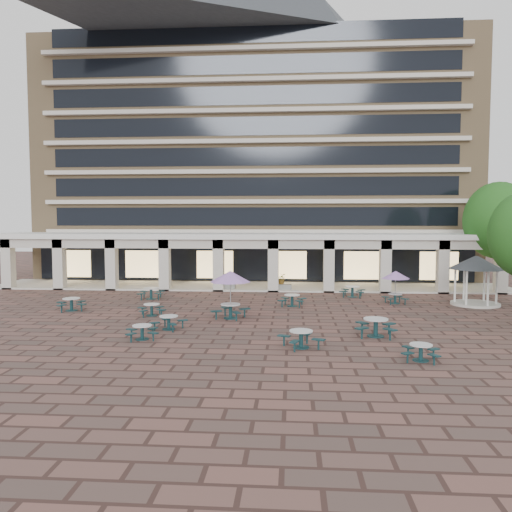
% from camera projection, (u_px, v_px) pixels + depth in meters
% --- Properties ---
extents(ground, '(120.00, 120.00, 0.00)m').
position_uv_depth(ground, '(224.00, 324.00, 26.10)').
color(ground, brown).
rests_on(ground, ground).
extents(apartment_building, '(40.00, 15.50, 25.20)m').
position_uv_depth(apartment_building, '(258.00, 150.00, 50.56)').
color(apartment_building, '#A3845C').
rests_on(apartment_building, ground).
extents(retail_arcade, '(42.00, 6.60, 4.40)m').
position_uv_depth(retail_arcade, '(249.00, 251.00, 40.61)').
color(retail_arcade, white).
rests_on(retail_arcade, ground).
extents(picnic_table_1, '(1.75, 1.75, 0.66)m').
position_uv_depth(picnic_table_1, '(142.00, 331.00, 22.73)').
color(picnic_table_1, '#14363C').
rests_on(picnic_table_1, ground).
extents(picnic_table_2, '(2.07, 2.07, 0.75)m').
position_uv_depth(picnic_table_2, '(301.00, 337.00, 21.22)').
color(picnic_table_2, '#14363C').
rests_on(picnic_table_2, ground).
extents(picnic_table_3, '(2.12, 2.12, 0.86)m').
position_uv_depth(picnic_table_3, '(376.00, 326.00, 23.29)').
color(picnic_table_3, '#14363C').
rests_on(picnic_table_3, ground).
extents(picnic_table_5, '(1.83, 1.83, 0.68)m').
position_uv_depth(picnic_table_5, '(152.00, 309.00, 28.45)').
color(picnic_table_5, '#14363C').
rests_on(picnic_table_5, ground).
extents(picnic_table_6, '(2.28, 2.28, 2.63)m').
position_uv_depth(picnic_table_6, '(230.00, 278.00, 27.51)').
color(picnic_table_6, '#14363C').
rests_on(picnic_table_6, ground).
extents(picnic_table_7, '(1.69, 1.69, 0.65)m').
position_uv_depth(picnic_table_7, '(421.00, 351.00, 19.24)').
color(picnic_table_7, '#14363C').
rests_on(picnic_table_7, ground).
extents(picnic_table_8, '(1.93, 1.93, 0.79)m').
position_uv_depth(picnic_table_8, '(151.00, 292.00, 34.54)').
color(picnic_table_8, '#14363C').
rests_on(picnic_table_8, ground).
extents(picnic_table_9, '(1.81, 1.81, 0.69)m').
position_uv_depth(picnic_table_9, '(169.00, 321.00, 24.82)').
color(picnic_table_9, '#14363C').
rests_on(picnic_table_9, ground).
extents(picnic_table_10, '(1.86, 1.86, 0.75)m').
position_uv_depth(picnic_table_10, '(292.00, 299.00, 31.61)').
color(picnic_table_10, '#14363C').
rests_on(picnic_table_10, ground).
extents(picnic_table_11, '(1.84, 1.84, 2.13)m').
position_uv_depth(picnic_table_11, '(396.00, 276.00, 32.51)').
color(picnic_table_11, '#14363C').
rests_on(picnic_table_11, ground).
extents(picnic_table_12, '(2.10, 2.10, 0.77)m').
position_uv_depth(picnic_table_12, '(71.00, 303.00, 30.05)').
color(picnic_table_12, '#14363C').
rests_on(picnic_table_12, ground).
extents(picnic_table_13, '(1.98, 1.98, 0.78)m').
position_uv_depth(picnic_table_13, '(352.00, 291.00, 35.45)').
color(picnic_table_13, '#14363C').
rests_on(picnic_table_13, ground).
extents(gazebo, '(3.40, 3.40, 3.17)m').
position_uv_depth(gazebo, '(476.00, 268.00, 31.96)').
color(gazebo, beige).
rests_on(gazebo, ground).
extents(tree_east_c, '(5.00, 5.00, 8.33)m').
position_uv_depth(tree_east_c, '(498.00, 220.00, 37.21)').
color(tree_east_c, '#3D2618').
rests_on(tree_east_c, ground).
extents(planter_left, '(1.50, 0.83, 1.36)m').
position_uv_depth(planter_left, '(226.00, 283.00, 39.01)').
color(planter_left, gray).
rests_on(planter_left, ground).
extents(planter_right, '(1.50, 0.81, 1.35)m').
position_uv_depth(planter_right, '(282.00, 283.00, 38.69)').
color(planter_right, gray).
rests_on(planter_right, ground).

